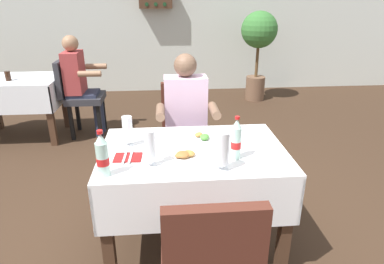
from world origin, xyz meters
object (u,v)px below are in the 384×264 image
Objects in this scene: cola_bottle_primary at (236,140)px; cola_bottle_secondary at (102,156)px; beer_glass_left at (223,151)px; napkin_cutlery_set at (128,157)px; chair_near_camera_side at (209,263)px; background_dining_table at (18,94)px; seated_diner_far at (186,119)px; plate_far_diner at (200,137)px; beer_glass_right at (128,131)px; plate_near_camera at (184,157)px; background_chair_right at (78,93)px; beer_glass_middle at (150,148)px; background_patron at (80,81)px; background_table_tumbler at (8,76)px; potted_plant_corner at (259,40)px; chair_far_diner_seat at (185,132)px; main_dining_table at (193,172)px.

cola_bottle_secondary is (-0.78, -0.15, -0.00)m from cola_bottle_primary.
napkin_cutlery_set is (-0.56, 0.20, -0.11)m from beer_glass_left.
chair_near_camera_side reaches higher than background_dining_table.
seated_diner_far is 1.00m from beer_glass_left.
beer_glass_right is (-0.49, -0.06, 0.09)m from plate_far_diner.
cola_bottle_secondary is (-0.10, -0.39, 0.02)m from beer_glass_right.
seated_diner_far is 6.14× the size of beer_glass_right.
seated_diner_far is at bearing 98.26° from beer_glass_left.
cola_bottle_secondary is (-0.46, -0.16, 0.10)m from plate_near_camera.
background_dining_table is 1.05× the size of background_chair_right.
beer_glass_middle is 2.59m from background_chair_right.
background_patron reaches higher than background_table_tumbler.
cola_bottle_primary is (0.19, -0.31, 0.11)m from plate_far_diner.
beer_glass_right is at bearing 117.43° from beer_glass_middle.
cola_bottle_primary is 0.28× the size of background_chair_right.
beer_glass_right is 3.88m from potted_plant_corner.
background_table_tumbler is at bearing -172.05° from background_patron.
chair_far_diner_seat is at bearing 97.46° from beer_glass_left.
background_patron is (0.05, 0.00, 0.16)m from background_chair_right.
cola_bottle_primary reaches higher than napkin_cutlery_set.
chair_near_camera_side is at bearing -66.99° from background_chair_right.
plate_far_diner is at bearing -57.70° from background_patron.
chair_near_camera_side is 3.21m from background_patron.
chair_near_camera_side is 4.08× the size of plate_far_diner.
main_dining_table is 3.81m from potted_plant_corner.
plate_far_diner is at bearing -84.74° from chair_far_diner_seat.
background_patron is (-0.68, 2.47, -0.17)m from cola_bottle_secondary.
background_patron is (-0.78, 2.07, -0.15)m from beer_glass_right.
potted_plant_corner is at bearing 27.10° from background_chair_right.
beer_glass_middle is (-0.20, -0.07, 0.10)m from plate_near_camera.
beer_glass_right is (-0.43, -0.70, 0.31)m from chair_far_diner_seat.
potted_plant_corner is at bearing 23.38° from background_table_tumbler.
beer_glass_middle is at bearing -106.76° from seated_diner_far.
beer_glass_middle reaches higher than background_dining_table.
cola_bottle_primary reaches higher than beer_glass_left.
cola_bottle_primary reaches higher than plate_far_diner.
beer_glass_left is (0.14, -1.09, 0.32)m from chair_far_diner_seat.
beer_glass_right reaches higher than main_dining_table.
background_dining_table is at bearing 132.39° from main_dining_table.
background_patron is at bearing 118.85° from beer_glass_left.
beer_glass_right is at bearing 167.51° from main_dining_table.
seated_diner_far reaches higher than background_chair_right.
cola_bottle_primary is (0.52, 0.06, 0.01)m from beer_glass_middle.
seated_diner_far is at bearing -49.52° from background_chair_right.
main_dining_table is 1.25× the size of background_chair_right.
seated_diner_far reaches higher than beer_glass_middle.
background_dining_table is 3.65m from potted_plant_corner.
plate_near_camera is (-0.07, 0.66, 0.22)m from chair_near_camera_side.
beer_glass_middle is at bearing -160.54° from plate_near_camera.
chair_near_camera_side is 5.04× the size of napkin_cutlery_set.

